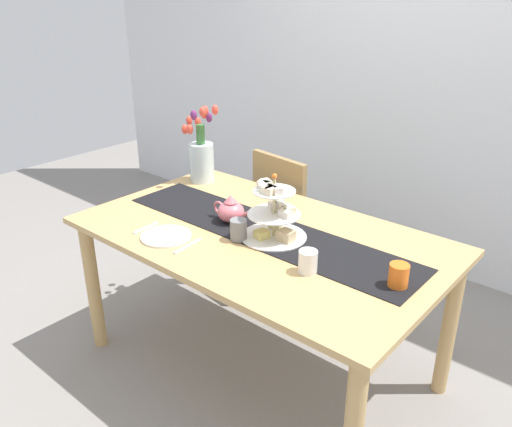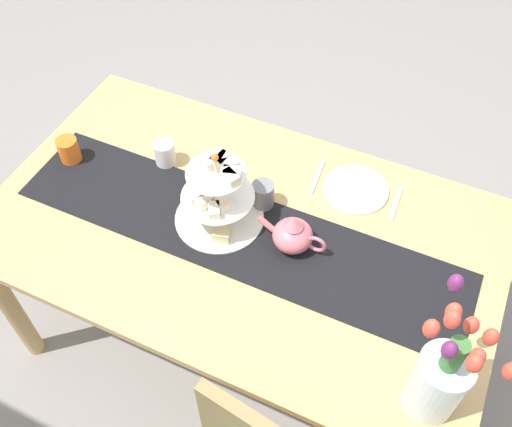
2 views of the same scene
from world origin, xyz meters
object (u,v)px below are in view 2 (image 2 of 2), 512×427
Objects in this scene: mug_white_text at (165,153)px; mug_orange at (69,150)px; dining_table at (242,244)px; teapot at (293,235)px; dinner_plate_left at (356,189)px; tulip_vase at (442,376)px; fork_left at (396,203)px; knife_left at (317,177)px; mug_grey at (263,195)px; tiered_cake_stand at (217,198)px.

mug_orange is (0.32, 0.13, 0.00)m from mug_white_text.
dining_table is 0.24m from teapot.
tulip_vase is at bearing 123.26° from dinner_plate_left.
mug_white_text is at bearing -15.36° from teapot.
tulip_vase is 0.71m from fork_left.
teapot is at bearing 180.00° from dining_table.
dining_table is 0.36m from knife_left.
dining_table is 10.05× the size of knife_left.
tulip_vase is 0.77m from dinner_plate_left.
dinner_plate_left is 0.34m from mug_grey.
dinner_plate_left is at bearing 0.00° from fork_left.
mug_orange is at bearing -2.40° from tiered_cake_stand.
knife_left is 0.24m from mug_grey.
mug_grey is at bearing -172.40° from mug_orange.
mug_grey is 1.00× the size of mug_orange.
dinner_plate_left is at bearing -144.15° from mug_grey.
dining_table is 17.98× the size of mug_grey.
knife_left is at bearing 0.00° from dinner_plate_left.
tiered_cake_stand is 0.27m from teapot.
teapot is 0.62m from tulip_vase.
mug_grey reaches higher than dining_table.
mug_orange is at bearing 16.32° from dinner_plate_left.
tulip_vase is at bearing 155.75° from dining_table.
knife_left is (-0.15, -0.31, 0.10)m from dining_table.
mug_white_text is 0.35m from mug_orange.
dining_table is 5.62× the size of tiered_cake_stand.
knife_left is (0.03, -0.31, -0.06)m from teapot.
teapot reaches higher than mug_orange.
knife_left is at bearing -161.09° from mug_orange.
teapot is at bearing 178.54° from mug_orange.
tiered_cake_stand is 0.51m from dinner_plate_left.
mug_orange is (1.41, -0.34, -0.11)m from tulip_vase.
fork_left is at bearing -154.83° from mug_grey.
fork_left is 0.83m from mug_white_text.
teapot is at bearing 96.15° from knife_left.
mug_white_text and mug_orange have the same top height.
tulip_vase reaches higher than mug_white_text.
fork_left and knife_left have the same top height.
teapot is 0.34m from dinner_plate_left.
mug_white_text is at bearing -4.95° from mug_grey.
tiered_cake_stand reaches higher than dinner_plate_left.
tulip_vase is at bearing 113.15° from fork_left.
mug_orange reaches higher than dining_table.
fork_left is 0.46m from mug_grey.
tulip_vase is 0.86m from knife_left.
teapot is at bearing 143.01° from mug_grey.
tiered_cake_stand is 0.62m from fork_left.
dinner_plate_left is at bearing -166.63° from mug_white_text.
mug_orange is (0.73, 0.10, -0.00)m from mug_grey.
dining_table is 0.43m from mug_white_text.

